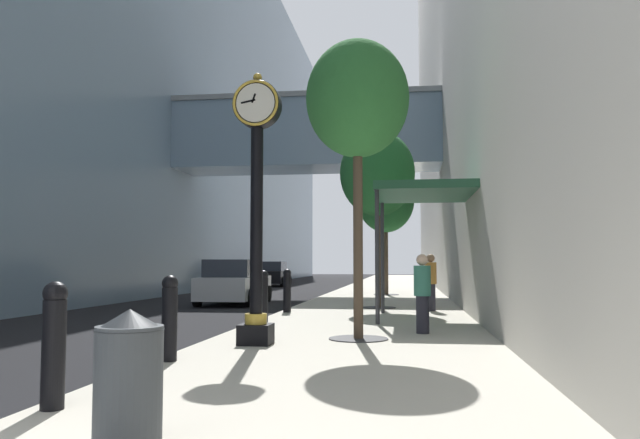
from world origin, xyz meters
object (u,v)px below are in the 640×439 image
object	(u,v)px
pedestrian_by_clock	(431,281)
car_black_mid	(273,274)
bollard_fourth	(263,295)
car_silver_near	(234,282)
pedestrian_walking	(422,292)
street_tree_mid_far	(386,200)
trash_bin	(129,376)
bollard_fifth	(287,290)
street_clock	(257,193)
street_tree_mid_near	(377,174)
bollard_second	(170,316)
street_tree_near	(357,101)
bollard_nearest	(54,342)

from	to	relation	value
pedestrian_by_clock	car_black_mid	distance (m)	24.03
bollard_fourth	car_silver_near	bearing A→B (deg)	110.16
pedestrian_walking	car_black_mid	bearing A→B (deg)	107.99
street_tree_mid_far	bollard_fourth	bearing A→B (deg)	-100.75
trash_bin	car_black_mid	distance (m)	36.75
bollard_fourth	car_black_mid	distance (m)	26.66
street_tree_mid_far	car_black_mid	bearing A→B (deg)	121.36
bollard_fifth	street_tree_mid_far	world-z (taller)	street_tree_mid_far
street_clock	car_silver_near	xyz separation A→B (m)	(-3.81, 12.22, -1.96)
street_tree_mid_near	car_silver_near	distance (m)	7.26
bollard_fourth	street_tree_mid_far	world-z (taller)	street_tree_mid_far
bollard_fourth	pedestrian_walking	xyz separation A→B (m)	(3.70, -1.92, 0.18)
car_silver_near	car_black_mid	xyz separation A→B (m)	(-2.39, 17.91, -0.02)
bollard_second	street_tree_near	size ratio (longest dim) A/B	0.22
trash_bin	pedestrian_walking	bearing A→B (deg)	73.28
bollard_nearest	bollard_fifth	world-z (taller)	same
bollard_nearest	street_tree_near	bearing A→B (deg)	67.18
street_tree_mid_far	car_black_mid	xyz separation A→B (m)	(-7.90, 12.96, -3.53)
bollard_nearest	street_tree_mid_far	world-z (taller)	street_tree_mid_far
street_clock	bollard_second	bearing A→B (deg)	-112.16
street_tree_mid_far	pedestrian_walking	size ratio (longest dim) A/B	3.58
street_tree_mid_near	car_black_mid	xyz separation A→B (m)	(-7.90, 21.05, -3.56)
street_clock	street_tree_mid_far	distance (m)	17.33
bollard_nearest	street_tree_mid_far	xyz separation A→B (m)	(2.50, 22.11, 3.54)
trash_bin	street_tree_mid_far	bearing A→B (deg)	86.95
bollard_second	car_silver_near	distance (m)	14.49
bollard_fifth	street_tree_near	world-z (taller)	street_tree_near
bollard_nearest	street_tree_near	xyz separation A→B (m)	(2.50, 5.94, 3.82)
street_clock	car_silver_near	world-z (taller)	street_clock
bollard_second	street_tree_mid_far	size ratio (longest dim) A/B	0.22
street_tree_mid_near	trash_bin	world-z (taller)	street_tree_mid_near
bollard_fifth	car_silver_near	bearing A→B (deg)	120.02
street_tree_near	trash_bin	xyz separation A→B (m)	(-1.24, -7.01, -3.92)
bollard_fifth	street_clock	bearing A→B (deg)	-83.53
street_clock	street_tree_mid_near	xyz separation A→B (m)	(1.70, 9.08, 1.59)
street_clock	trash_bin	xyz separation A→B (m)	(0.46, -6.01, -2.09)
car_silver_near	street_clock	bearing A→B (deg)	-72.70
car_black_mid	street_tree_mid_far	bearing A→B (deg)	-58.64
street_tree_mid_near	bollard_fourth	bearing A→B (deg)	-116.27
street_tree_near	street_tree_mid_far	bearing A→B (deg)	90.00
bollard_fourth	trash_bin	xyz separation A→B (m)	(1.26, -10.04, -0.10)
pedestrian_walking	car_silver_near	size ratio (longest dim) A/B	0.34
bollard_fourth	car_silver_near	distance (m)	8.73
bollard_nearest	car_black_mid	bearing A→B (deg)	98.75
trash_bin	car_black_mid	size ratio (longest dim) A/B	0.26
bollard_second	bollard_fifth	world-z (taller)	same
bollard_fifth	pedestrian_walking	distance (m)	6.15
bollard_fourth	street_tree_mid_far	xyz separation A→B (m)	(2.50, 13.15, 3.54)
bollard_second	pedestrian_by_clock	distance (m)	10.82
street_tree_near	car_black_mid	size ratio (longest dim) A/B	1.38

